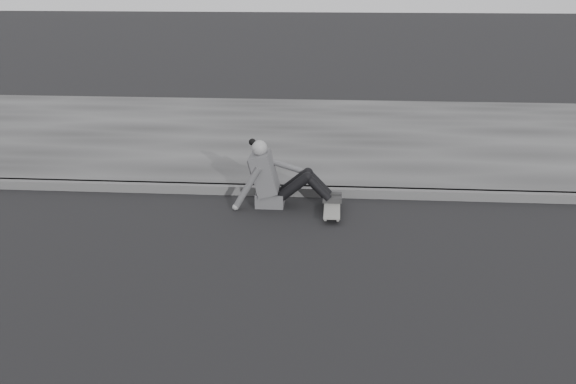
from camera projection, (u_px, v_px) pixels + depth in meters
name	position (u px, v px, depth m)	size (l,w,h in m)	color
curb	(535.00, 197.00, 8.40)	(24.00, 0.16, 0.12)	#4E4E4E
sidewalk	(485.00, 139.00, 11.24)	(24.00, 6.00, 0.12)	#3D3D3D
skateboard	(332.00, 208.00, 7.97)	(0.20, 0.78, 0.09)	gray
seated_woman	(275.00, 179.00, 8.16)	(1.38, 0.46, 0.88)	#4B4B4D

